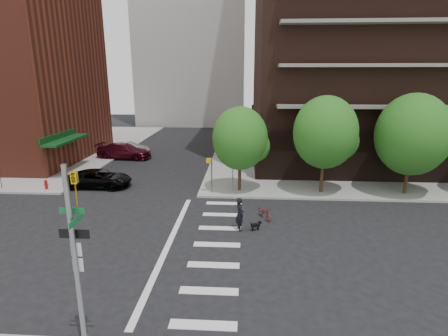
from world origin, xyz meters
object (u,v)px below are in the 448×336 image
traffic_signal (78,278)px  parked_car_black (99,179)px  dog_walker (240,214)px  parked_car_maroon (124,151)px  scooter (265,212)px  fire_hydrant (46,184)px  parked_car_silver (129,149)px

traffic_signal → parked_car_black: 17.82m
traffic_signal → dog_walker: size_ratio=3.11×
parked_car_maroon → scooter: (13.80, -14.93, -0.40)m
dog_walker → traffic_signal: bearing=134.9°
fire_hydrant → parked_car_black: (3.58, 1.20, 0.14)m
parked_car_maroon → parked_car_silver: (-0.03, 1.51, -0.08)m
parked_car_black → fire_hydrant: bearing=109.2°
traffic_signal → parked_car_silver: size_ratio=1.37×
scooter → dog_walker: dog_walker is taller
traffic_signal → parked_car_black: bearing=111.4°
parked_car_maroon → parked_car_silver: parked_car_maroon is taller
parked_car_black → traffic_signal: bearing=-157.9°
traffic_signal → parked_car_silver: traffic_signal is taller
dog_walker → fire_hydrant: bearing=49.0°
fire_hydrant → parked_car_black: size_ratio=0.15×
fire_hydrant → dog_walker: bearing=-22.1°
parked_car_silver → dog_walker: dog_walker is taller
fire_hydrant → traffic_signal: bearing=-56.7°
traffic_signal → parked_car_maroon: size_ratio=1.08×
parked_car_black → scooter: size_ratio=3.22×
traffic_signal → parked_car_maroon: bearing=106.5°
scooter → dog_walker: size_ratio=0.80×
scooter → fire_hydrant: bearing=140.6°
parked_car_black → scooter: parked_car_black is taller
parked_car_black → parked_car_silver: bearing=7.3°
dog_walker → scooter: bearing=-59.4°
fire_hydrant → parked_car_silver: (2.30, 12.24, 0.17)m
parked_car_silver → parked_car_maroon: bearing=-177.6°
parked_car_black → scooter: bearing=-112.6°
parked_car_maroon → parked_car_silver: bearing=4.6°
parked_car_silver → traffic_signal: bearing=-162.9°
fire_hydrant → parked_car_maroon: bearing=77.8°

